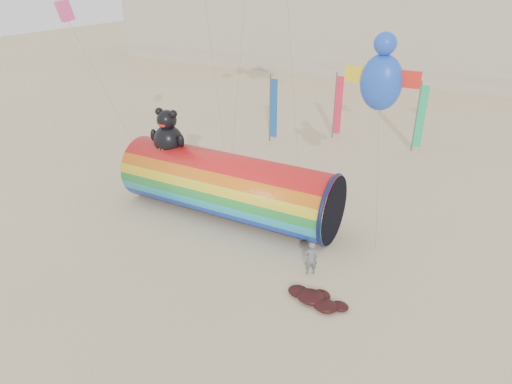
% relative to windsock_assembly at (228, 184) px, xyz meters
% --- Properties ---
extents(ground, '(160.00, 160.00, 0.00)m').
position_rel_windsock_assembly_xyz_m(ground, '(1.85, -2.64, -1.84)').
color(ground, '#CCB58C').
rests_on(ground, ground).
extents(windsock_assembly, '(12.02, 3.66, 5.54)m').
position_rel_windsock_assembly_xyz_m(windsock_assembly, '(0.00, 0.00, 0.00)').
color(windsock_assembly, red).
rests_on(windsock_assembly, ground).
extents(kite_handler, '(0.70, 0.66, 1.61)m').
position_rel_windsock_assembly_xyz_m(kite_handler, '(6.05, -2.95, -1.03)').
color(kite_handler, slate).
rests_on(kite_handler, ground).
extents(fabric_bundle, '(2.62, 1.35, 0.41)m').
position_rel_windsock_assembly_xyz_m(fabric_bundle, '(6.99, -4.64, -1.67)').
color(fabric_bundle, '#3A0C0A').
rests_on(fabric_bundle, ground).
extents(festival_banners, '(10.90, 3.25, 5.20)m').
position_rel_windsock_assembly_xyz_m(festival_banners, '(1.64, 13.78, 0.80)').
color(festival_banners, '#59595E').
rests_on(festival_banners, ground).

